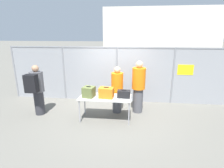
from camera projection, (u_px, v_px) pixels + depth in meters
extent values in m
plane|color=#605E56|center=(112.00, 117.00, 5.97)|extent=(120.00, 120.00, 0.00)
cylinder|color=gray|center=(15.00, 72.00, 7.61)|extent=(0.07, 0.07, 2.25)
cylinder|color=gray|center=(64.00, 73.00, 7.37)|extent=(0.07, 0.07, 2.25)
cylinder|color=gray|center=(117.00, 75.00, 7.13)|extent=(0.07, 0.07, 2.25)
cylinder|color=gray|center=(173.00, 76.00, 6.89)|extent=(0.07, 0.07, 2.25)
cube|color=gray|center=(117.00, 75.00, 7.13)|extent=(8.91, 0.01, 2.25)
cube|color=gray|center=(117.00, 48.00, 6.83)|extent=(8.91, 0.04, 0.04)
cube|color=yellow|center=(185.00, 70.00, 6.76)|extent=(0.60, 0.01, 0.40)
cube|color=#B2B2AD|center=(105.00, 97.00, 5.62)|extent=(1.67, 0.76, 0.02)
cylinder|color=#99999E|center=(80.00, 112.00, 5.51)|extent=(0.04, 0.04, 0.76)
cylinder|color=#99999E|center=(129.00, 114.00, 5.34)|extent=(0.04, 0.04, 0.76)
cylinder|color=#99999E|center=(85.00, 104.00, 6.11)|extent=(0.04, 0.04, 0.76)
cylinder|color=#99999E|center=(129.00, 106.00, 5.95)|extent=(0.04, 0.04, 0.76)
cube|color=#566033|center=(89.00, 92.00, 5.58)|extent=(0.40, 0.40, 0.33)
cube|color=black|center=(89.00, 87.00, 5.53)|extent=(0.14, 0.05, 0.02)
cube|color=orange|center=(106.00, 93.00, 5.51)|extent=(0.47, 0.33, 0.33)
cube|color=black|center=(106.00, 87.00, 5.46)|extent=(0.16, 0.04, 0.02)
cube|color=black|center=(124.00, 94.00, 5.54)|extent=(0.41, 0.24, 0.24)
cube|color=black|center=(124.00, 90.00, 5.50)|extent=(0.16, 0.03, 0.02)
cylinder|color=#2D2D33|center=(39.00, 103.00, 6.11)|extent=(0.33, 0.33, 0.83)
cylinder|color=#4C4C51|center=(37.00, 82.00, 5.89)|extent=(0.43, 0.43, 0.69)
sphere|color=#A57A5B|center=(35.00, 68.00, 5.77)|extent=(0.23, 0.23, 0.23)
cube|color=black|center=(31.00, 84.00, 5.56)|extent=(0.39, 0.24, 0.58)
cylinder|color=#4C4C51|center=(117.00, 102.00, 6.26)|extent=(0.31, 0.31, 0.79)
cylinder|color=orange|center=(117.00, 82.00, 6.06)|extent=(0.41, 0.41, 0.66)
sphere|color=tan|center=(117.00, 70.00, 5.93)|extent=(0.21, 0.21, 0.21)
cylinder|color=#4C4C51|center=(138.00, 100.00, 6.27)|extent=(0.35, 0.35, 0.88)
cylinder|color=orange|center=(139.00, 78.00, 6.05)|extent=(0.46, 0.46, 0.74)
sphere|color=tan|center=(139.00, 64.00, 5.91)|extent=(0.24, 0.24, 0.24)
cube|color=#B2B2B7|center=(168.00, 80.00, 8.88)|extent=(2.95, 1.28, 0.60)
sphere|color=black|center=(159.00, 86.00, 8.31)|extent=(0.64, 0.64, 0.64)
sphere|color=black|center=(156.00, 79.00, 9.65)|extent=(0.64, 0.64, 0.64)
cylinder|color=#59595B|center=(129.00, 83.00, 9.16)|extent=(1.03, 0.06, 0.06)
cube|color=beige|center=(156.00, 32.00, 25.53)|extent=(14.06, 10.32, 5.79)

